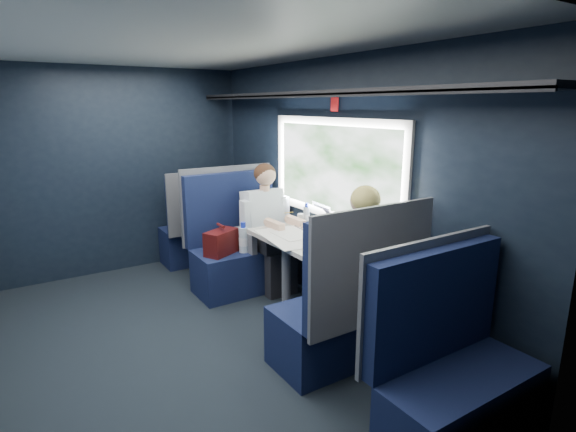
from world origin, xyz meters
TOP-DOWN VIEW (x-y plane):
  - ground at (0.00, 0.00)m, footprint 2.80×4.20m
  - room_shell at (0.02, 0.00)m, footprint 3.00×4.40m
  - table at (1.03, 0.00)m, footprint 0.62×1.00m
  - seat_bay_near at (0.84, 0.87)m, footprint 1.04×0.62m
  - seat_bay_far at (0.85, -0.87)m, footprint 1.04×0.62m
  - seat_row_front at (0.85, 1.80)m, footprint 1.04×0.51m
  - seat_row_back at (0.85, -1.80)m, footprint 1.04×0.51m
  - man at (1.10, 0.70)m, footprint 0.53×0.56m
  - woman at (1.10, -0.71)m, footprint 0.53×0.56m
  - papers at (0.97, 0.03)m, footprint 0.57×0.75m
  - laptop at (1.33, 0.15)m, footprint 0.27×0.34m
  - bottle_small at (1.32, 0.32)m, footprint 0.06×0.06m
  - cup at (1.33, 0.44)m, footprint 0.06×0.06m

SIDE VIEW (x-z plane):
  - ground at x=0.00m, z-range -0.01..0.00m
  - seat_row_front at x=0.85m, z-range -0.17..0.99m
  - seat_row_back at x=0.85m, z-range -0.17..0.99m
  - seat_bay_far at x=0.85m, z-range -0.22..1.04m
  - seat_bay_near at x=0.84m, z-range -0.21..1.05m
  - table at x=1.03m, z-range 0.29..1.03m
  - man at x=1.10m, z-range 0.06..1.38m
  - woman at x=1.10m, z-range 0.07..1.39m
  - papers at x=0.97m, z-range 0.74..0.75m
  - cup at x=1.33m, z-range 0.74..0.82m
  - laptop at x=1.33m, z-range 0.69..0.92m
  - bottle_small at x=1.32m, z-range 0.73..0.94m
  - room_shell at x=0.02m, z-range 0.28..2.68m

